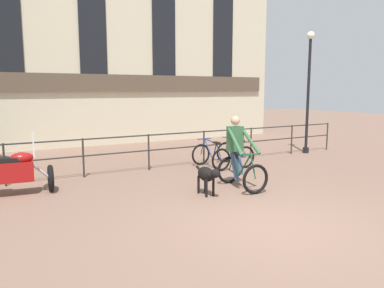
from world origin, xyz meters
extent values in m
plane|color=#7A5B4C|center=(0.00, 0.00, 0.00)|extent=(60.00, 60.00, 0.00)
cylinder|color=#2D2B28|center=(-3.75, 5.20, 0.53)|extent=(0.05, 0.05, 1.05)
cylinder|color=#2D2B28|center=(-1.88, 5.20, 0.53)|extent=(0.05, 0.05, 1.05)
cylinder|color=#2D2B28|center=(0.00, 5.20, 0.53)|extent=(0.05, 0.05, 1.05)
cylinder|color=#2D2B28|center=(1.88, 5.20, 0.53)|extent=(0.05, 0.05, 1.05)
cylinder|color=#2D2B28|center=(3.75, 5.20, 0.53)|extent=(0.05, 0.05, 1.05)
cylinder|color=#2D2B28|center=(5.62, 5.20, 0.53)|extent=(0.05, 0.05, 1.05)
cylinder|color=#2D2B28|center=(7.50, 5.20, 0.53)|extent=(0.05, 0.05, 1.05)
cylinder|color=#2D2B28|center=(0.00, 5.20, 1.02)|extent=(15.00, 0.04, 0.04)
cylinder|color=#2D2B28|center=(0.00, 5.20, 0.58)|extent=(15.00, 0.04, 0.04)
cube|color=beige|center=(0.00, 11.00, 4.85)|extent=(18.00, 0.60, 9.70)
cube|color=brown|center=(0.00, 10.64, 2.60)|extent=(17.10, 0.12, 0.70)
cube|color=black|center=(-3.15, 10.67, 5.33)|extent=(1.10, 0.06, 5.43)
cube|color=black|center=(0.00, 10.67, 5.33)|extent=(1.10, 0.06, 5.43)
cube|color=black|center=(3.15, 10.67, 5.33)|extent=(1.10, 0.06, 5.43)
cube|color=black|center=(6.30, 10.67, 5.33)|extent=(1.10, 0.06, 5.43)
torus|color=black|center=(1.05, 1.66, 0.34)|extent=(0.68, 0.11, 0.68)
torus|color=black|center=(1.12, 2.76, 0.34)|extent=(0.68, 0.11, 0.68)
cylinder|color=#194C2D|center=(1.08, 2.09, 0.58)|extent=(0.07, 0.49, 0.60)
cylinder|color=#194C2D|center=(1.10, 2.42, 0.54)|extent=(0.05, 0.23, 0.52)
cylinder|color=#194C2D|center=(1.08, 2.19, 0.83)|extent=(0.08, 0.66, 0.10)
cylinder|color=#194C2D|center=(1.10, 2.54, 0.31)|extent=(0.06, 0.44, 0.08)
cylinder|color=#194C2D|center=(1.11, 2.64, 0.57)|extent=(0.04, 0.27, 0.47)
cylinder|color=#194C2D|center=(1.05, 1.76, 0.60)|extent=(0.04, 0.23, 0.54)
cylinder|color=#194C2D|center=(1.06, 1.86, 0.87)|extent=(0.48, 0.06, 0.03)
cube|color=black|center=(1.10, 2.52, 0.82)|extent=(0.13, 0.25, 0.05)
cube|color=#33603D|center=(1.10, 2.52, 1.15)|extent=(0.37, 0.24, 0.60)
sphere|color=tan|center=(1.10, 2.52, 1.59)|extent=(0.22, 0.22, 0.22)
cylinder|color=#33603D|center=(0.87, 2.20, 1.14)|extent=(0.19, 0.72, 0.60)
cylinder|color=#33603D|center=(1.29, 2.18, 1.14)|extent=(0.10, 0.72, 0.60)
cylinder|color=#384766|center=(1.03, 2.42, 0.52)|extent=(0.12, 0.31, 0.69)
cylinder|color=#384766|center=(1.17, 2.42, 0.58)|extent=(0.16, 0.32, 0.58)
ellipsoid|color=black|center=(0.06, 2.17, 0.47)|extent=(0.28, 0.55, 0.32)
cylinder|color=black|center=(0.06, 1.95, 0.49)|extent=(0.18, 0.18, 0.18)
sphere|color=black|center=(0.06, 1.79, 0.56)|extent=(0.20, 0.20, 0.20)
cone|color=black|center=(0.05, 1.70, 0.54)|extent=(0.11, 0.12, 0.11)
cylinder|color=black|center=(0.07, 2.49, 0.53)|extent=(0.06, 0.18, 0.12)
cylinder|color=black|center=(-0.03, 2.00, 0.20)|extent=(0.06, 0.06, 0.40)
cylinder|color=black|center=(0.15, 1.99, 0.20)|extent=(0.06, 0.06, 0.40)
cylinder|color=black|center=(-0.02, 2.34, 0.20)|extent=(0.06, 0.06, 0.40)
cylinder|color=black|center=(0.15, 2.34, 0.20)|extent=(0.06, 0.06, 0.40)
torus|color=black|center=(-2.88, 4.16, 0.31)|extent=(0.19, 0.63, 0.62)
cube|color=maroon|center=(-3.64, 4.24, 0.53)|extent=(0.88, 0.49, 0.44)
ellipsoid|color=maroon|center=(-3.45, 4.22, 0.83)|extent=(0.51, 0.37, 0.24)
cube|color=black|center=(-3.74, 4.25, 0.80)|extent=(0.59, 0.36, 0.10)
cylinder|color=#B2B2B7|center=(-3.07, 4.18, 0.49)|extent=(0.43, 0.11, 0.41)
cube|color=silver|center=(-3.20, 4.19, 1.10)|extent=(0.08, 0.44, 0.50)
torus|color=black|center=(1.69, 5.07, 0.33)|extent=(0.66, 0.09, 0.66)
torus|color=black|center=(1.74, 4.03, 0.33)|extent=(0.66, 0.09, 0.66)
cylinder|color=navy|center=(1.71, 4.67, 0.56)|extent=(0.05, 0.47, 0.58)
cylinder|color=navy|center=(1.72, 4.35, 0.53)|extent=(0.04, 0.22, 0.51)
cylinder|color=navy|center=(1.71, 4.57, 0.81)|extent=(0.06, 0.63, 0.10)
cylinder|color=navy|center=(1.73, 4.24, 0.31)|extent=(0.04, 0.42, 0.07)
cylinder|color=navy|center=(1.73, 4.14, 0.55)|extent=(0.03, 0.25, 0.46)
cylinder|color=navy|center=(1.69, 4.98, 0.59)|extent=(0.04, 0.21, 0.52)
cylinder|color=navy|center=(1.70, 4.89, 0.84)|extent=(0.48, 0.05, 0.03)
cube|color=black|center=(1.73, 4.26, 0.80)|extent=(0.13, 0.25, 0.05)
torus|color=black|center=(2.61, 5.07, 0.33)|extent=(0.66, 0.06, 0.66)
torus|color=black|center=(2.61, 4.03, 0.33)|extent=(0.66, 0.06, 0.66)
cylinder|color=navy|center=(2.61, 4.67, 0.56)|extent=(0.03, 0.47, 0.58)
cylinder|color=navy|center=(2.61, 4.35, 0.53)|extent=(0.03, 0.22, 0.51)
cylinder|color=navy|center=(2.61, 4.57, 0.81)|extent=(0.03, 0.63, 0.10)
cylinder|color=navy|center=(2.61, 4.24, 0.31)|extent=(0.03, 0.42, 0.07)
cylinder|color=navy|center=(2.61, 4.14, 0.55)|extent=(0.02, 0.25, 0.46)
cylinder|color=navy|center=(2.61, 4.98, 0.59)|extent=(0.03, 0.21, 0.52)
cylinder|color=navy|center=(2.61, 4.89, 0.84)|extent=(0.48, 0.03, 0.03)
cube|color=black|center=(2.61, 4.26, 0.80)|extent=(0.12, 0.24, 0.05)
cylinder|color=black|center=(6.24, 5.08, 0.10)|extent=(0.22, 0.22, 0.20)
cylinder|color=black|center=(6.24, 5.08, 2.06)|extent=(0.10, 0.10, 4.12)
sphere|color=silver|center=(6.24, 5.08, 4.23)|extent=(0.28, 0.28, 0.28)
camera|label=1|loc=(-4.22, -4.69, 2.31)|focal=35.00mm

